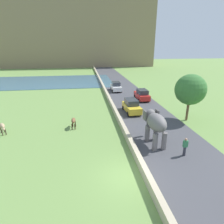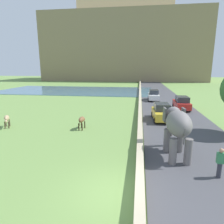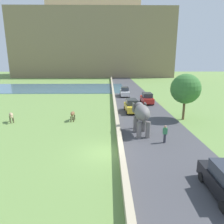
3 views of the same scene
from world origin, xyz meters
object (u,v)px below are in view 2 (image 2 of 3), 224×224
elephant (177,126)px  car_white (154,95)px  person_beside_elephant (220,163)px  car_yellow (162,112)px  cow_tan (7,119)px  car_red (182,103)px  cow_brown (82,120)px

elephant → car_white: size_ratio=0.87×
person_beside_elephant → car_white: bearing=94.2°
person_beside_elephant → car_yellow: size_ratio=0.40×
car_yellow → cow_tan: size_ratio=2.97×
car_red → car_white: bearing=114.2°
car_red → car_yellow: 6.51m
car_red → cow_brown: (-10.60, -9.73, -0.06)m
elephant → cow_tan: bearing=163.9°
elephant → car_yellow: elephant is taller
car_red → cow_brown: car_red is taller
elephant → cow_brown: size_ratio=2.51×
person_beside_elephant → car_yellow: 11.17m
car_yellow → cow_tan: car_yellow is taller
elephant → person_beside_elephant: elephant is taller
car_red → cow_tan: (-17.63, -10.27, -0.06)m
car_white → car_yellow: 12.69m
cow_tan → car_red: bearing=30.2°
person_beside_elephant → car_red: 16.80m
person_beside_elephant → cow_brown: 11.54m
elephant → cow_tan: size_ratio=2.56×
person_beside_elephant → cow_brown: (-9.17, 7.00, -0.04)m
person_beside_elephant → elephant: bearing=127.1°
person_beside_elephant → cow_tan: bearing=158.2°
car_red → car_yellow: same height
elephant → cow_brown: bearing=147.6°
car_white → cow_brown: 18.31m
elephant → car_yellow: size_ratio=0.86×
person_beside_elephant → car_yellow: car_yellow is taller
person_beside_elephant → cow_brown: person_beside_elephant is taller
car_yellow → cow_brown: size_ratio=2.92×
car_yellow → cow_tan: bearing=-162.5°
person_beside_elephant → car_yellow: (-1.73, 11.04, 0.03)m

